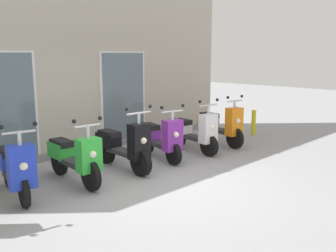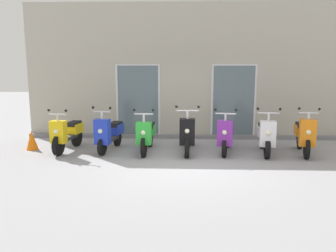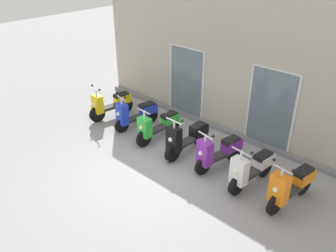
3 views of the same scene
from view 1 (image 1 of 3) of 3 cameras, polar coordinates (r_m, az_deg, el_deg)
name	(u,v)px [view 1 (image 1 of 3)]	position (r m, az deg, el deg)	size (l,w,h in m)	color
ground_plane	(160,183)	(6.67, -1.24, -8.68)	(40.00, 40.00, 0.00)	#939399
storefront_facade	(65,64)	(8.75, -15.32, 9.05)	(9.93, 0.50, 4.16)	#B2AD9E
scooter_blue	(15,167)	(6.38, -22.19, -5.78)	(0.63, 1.52, 1.26)	black
scooter_green	(74,157)	(6.78, -14.07, -4.54)	(0.54, 1.66, 1.23)	black
scooter_black	(123,146)	(7.35, -6.79, -2.98)	(0.61, 1.67, 1.32)	black
scooter_purple	(160,138)	(8.02, -1.18, -1.76)	(0.67, 1.53, 1.24)	black
scooter_white	(194,132)	(8.68, 3.95, -0.88)	(0.59, 1.56, 1.27)	black
scooter_orange	(221,125)	(9.41, 8.02, 0.22)	(0.60, 1.57, 1.28)	black
curb_bollard	(254,122)	(10.80, 12.85, 0.53)	(0.12, 0.12, 0.70)	yellow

